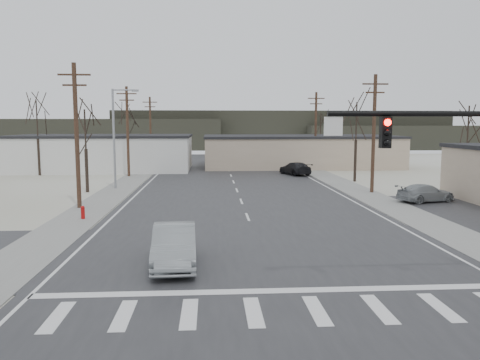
% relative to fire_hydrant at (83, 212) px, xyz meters
% --- Properties ---
extents(ground, '(140.00, 140.00, 0.00)m').
position_rel_fire_hydrant_xyz_m(ground, '(10.20, -8.00, -0.45)').
color(ground, white).
rests_on(ground, ground).
extents(main_road, '(18.00, 110.00, 0.05)m').
position_rel_fire_hydrant_xyz_m(main_road, '(10.20, 7.00, -0.43)').
color(main_road, '#2A2A2C').
rests_on(main_road, ground).
extents(cross_road, '(90.00, 10.00, 0.04)m').
position_rel_fire_hydrant_xyz_m(cross_road, '(10.20, -8.00, -0.43)').
color(cross_road, '#2A2A2C').
rests_on(cross_road, ground).
extents(sidewalk_left, '(3.00, 90.00, 0.06)m').
position_rel_fire_hydrant_xyz_m(sidewalk_left, '(-0.40, 12.00, -0.42)').
color(sidewalk_left, gray).
rests_on(sidewalk_left, ground).
extents(sidewalk_right, '(3.00, 90.00, 0.06)m').
position_rel_fire_hydrant_xyz_m(sidewalk_right, '(20.80, 12.00, -0.42)').
color(sidewalk_right, gray).
rests_on(sidewalk_right, ground).
extents(fire_hydrant, '(0.24, 0.24, 0.87)m').
position_rel_fire_hydrant_xyz_m(fire_hydrant, '(0.00, 0.00, 0.00)').
color(fire_hydrant, '#A50C0C').
rests_on(fire_hydrant, ground).
extents(building_left_far, '(22.30, 12.30, 4.50)m').
position_rel_fire_hydrant_xyz_m(building_left_far, '(-5.80, 32.00, 1.80)').
color(building_left_far, silver).
rests_on(building_left_far, ground).
extents(building_right_far, '(26.30, 14.30, 4.30)m').
position_rel_fire_hydrant_xyz_m(building_right_far, '(20.20, 36.00, 1.70)').
color(building_right_far, tan).
rests_on(building_right_far, ground).
extents(upole_left_b, '(2.20, 0.30, 10.00)m').
position_rel_fire_hydrant_xyz_m(upole_left_b, '(-1.30, 4.00, 4.77)').
color(upole_left_b, '#4C3123').
rests_on(upole_left_b, ground).
extents(upole_left_c, '(2.20, 0.30, 10.00)m').
position_rel_fire_hydrant_xyz_m(upole_left_c, '(-1.30, 24.00, 4.77)').
color(upole_left_c, '#4C3123').
rests_on(upole_left_c, ground).
extents(upole_left_d, '(2.20, 0.30, 10.00)m').
position_rel_fire_hydrant_xyz_m(upole_left_d, '(-1.30, 44.00, 4.77)').
color(upole_left_d, '#4C3123').
rests_on(upole_left_d, ground).
extents(upole_right_a, '(2.20, 0.30, 10.00)m').
position_rel_fire_hydrant_xyz_m(upole_right_a, '(21.70, 10.00, 4.77)').
color(upole_right_a, '#4C3123').
rests_on(upole_right_a, ground).
extents(upole_right_b, '(2.20, 0.30, 10.00)m').
position_rel_fire_hydrant_xyz_m(upole_right_b, '(21.70, 32.00, 4.77)').
color(upole_right_b, '#4C3123').
rests_on(upole_right_b, ground).
extents(streetlight_main, '(2.40, 0.25, 9.00)m').
position_rel_fire_hydrant_xyz_m(streetlight_main, '(-0.60, 14.00, 4.64)').
color(streetlight_main, gray).
rests_on(streetlight_main, ground).
extents(tree_left_near, '(3.30, 3.30, 7.35)m').
position_rel_fire_hydrant_xyz_m(tree_left_near, '(-2.80, 12.00, 4.78)').
color(tree_left_near, '#32251F').
rests_on(tree_left_near, ground).
extents(tree_right_mid, '(3.74, 3.74, 8.33)m').
position_rel_fire_hydrant_xyz_m(tree_right_mid, '(22.70, 18.00, 5.48)').
color(tree_right_mid, '#32251F').
rests_on(tree_right_mid, ground).
extents(tree_left_far, '(3.96, 3.96, 8.82)m').
position_rel_fire_hydrant_xyz_m(tree_left_far, '(-3.80, 38.00, 5.83)').
color(tree_left_far, '#32251F').
rests_on(tree_left_far, ground).
extents(tree_right_far, '(3.52, 3.52, 7.84)m').
position_rel_fire_hydrant_xyz_m(tree_right_far, '(25.20, 44.00, 5.13)').
color(tree_right_far, '#32251F').
rests_on(tree_right_far, ground).
extents(tree_lot, '(3.52, 3.52, 7.84)m').
position_rel_fire_hydrant_xyz_m(tree_lot, '(32.20, 14.00, 5.13)').
color(tree_lot, '#32251F').
rests_on(tree_lot, ground).
extents(tree_left_mid, '(3.96, 3.96, 8.82)m').
position_rel_fire_hydrant_xyz_m(tree_left_mid, '(-11.80, 26.00, 5.83)').
color(tree_left_mid, '#32251F').
rests_on(tree_left_mid, ground).
extents(hill_left, '(70.00, 18.00, 7.00)m').
position_rel_fire_hydrant_xyz_m(hill_left, '(-24.80, 84.00, 3.05)').
color(hill_left, '#333026').
rests_on(hill_left, ground).
extents(hill_center, '(80.00, 18.00, 9.00)m').
position_rel_fire_hydrant_xyz_m(hill_center, '(25.20, 88.00, 4.05)').
color(hill_center, '#333026').
rests_on(hill_center, ground).
extents(hill_right, '(60.00, 18.00, 5.50)m').
position_rel_fire_hydrant_xyz_m(hill_right, '(60.20, 82.00, 2.30)').
color(hill_right, '#333026').
rests_on(hill_right, ground).
extents(sedan_crossing, '(2.01, 5.08, 1.64)m').
position_rel_fire_hydrant_xyz_m(sedan_crossing, '(6.37, -9.85, 0.42)').
color(sedan_crossing, gray).
rests_on(sedan_crossing, main_road).
extents(car_far_a, '(3.52, 5.40, 1.46)m').
position_rel_fire_hydrant_xyz_m(car_far_a, '(17.65, 24.36, 0.32)').
color(car_far_a, black).
rests_on(car_far_a, main_road).
extents(car_far_b, '(2.99, 4.17, 1.32)m').
position_rel_fire_hydrant_xyz_m(car_far_b, '(9.42, 57.00, 0.25)').
color(car_far_b, black).
rests_on(car_far_b, main_road).
extents(car_parked_silver, '(4.86, 3.02, 1.31)m').
position_rel_fire_hydrant_xyz_m(car_parked_silver, '(24.10, 5.00, 0.24)').
color(car_parked_silver, gray).
rests_on(car_parked_silver, parking_lot).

